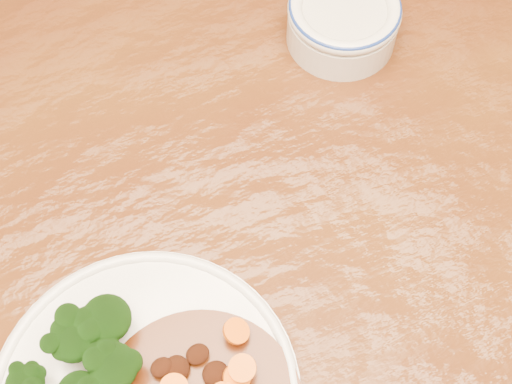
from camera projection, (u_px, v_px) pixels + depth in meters
dining_table at (260, 318)px, 0.72m from camera, size 1.60×1.08×0.75m
broccoli_florets at (76, 365)px, 0.57m from camera, size 0.14×0.08×0.05m
dip_bowl at (343, 20)px, 0.76m from camera, size 0.12×0.12×0.05m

